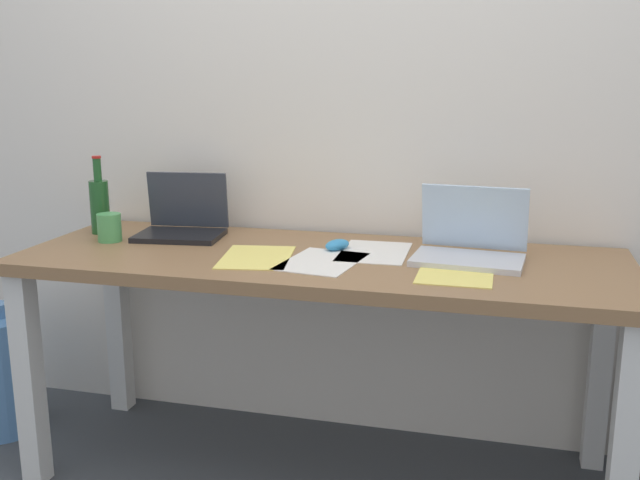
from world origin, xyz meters
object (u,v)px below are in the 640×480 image
(beer_bottle, at_px, (100,204))
(laptop_left, at_px, (183,223))
(coffee_mug, at_px, (109,228))
(laptop_right, at_px, (470,245))
(computer_mouse, at_px, (337,245))
(desk, at_px, (320,286))

(beer_bottle, bearing_deg, laptop_left, 5.66)
(laptop_left, xyz_separation_m, coffee_mug, (-0.20, -0.14, 0.00))
(laptop_right, relative_size, coffee_mug, 3.63)
(beer_bottle, height_order, computer_mouse, beer_bottle)
(desk, xyz_separation_m, laptop_left, (-0.54, 0.15, 0.15))
(coffee_mug, bearing_deg, desk, -0.98)
(computer_mouse, height_order, coffee_mug, coffee_mug)
(laptop_left, relative_size, laptop_right, 0.90)
(laptop_left, bearing_deg, computer_mouse, -6.67)
(beer_bottle, bearing_deg, laptop_right, -2.71)
(beer_bottle, xyz_separation_m, computer_mouse, (0.87, -0.04, -0.09))
(desk, bearing_deg, computer_mouse, 66.99)
(desk, relative_size, laptop_right, 5.51)
(laptop_left, bearing_deg, desk, -15.77)
(computer_mouse, bearing_deg, laptop_left, -163.88)
(laptop_left, distance_m, coffee_mug, 0.25)
(desk, bearing_deg, coffee_mug, 179.02)
(laptop_left, height_order, laptop_right, laptop_right)
(laptop_left, xyz_separation_m, computer_mouse, (0.57, -0.07, -0.03))
(desk, height_order, computer_mouse, computer_mouse)
(desk, relative_size, coffee_mug, 19.98)
(computer_mouse, relative_size, coffee_mug, 1.05)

